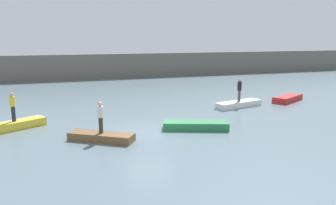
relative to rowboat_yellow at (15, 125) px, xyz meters
name	(u,v)px	position (x,y,z in m)	size (l,w,h in m)	color
ground_plane	(148,131)	(7.27, -2.90, -0.23)	(120.00, 120.00, 0.00)	slate
embankment_wall	(97,66)	(7.27, 22.02, 1.33)	(80.00, 1.20, 3.13)	#666056
rowboat_yellow	(15,125)	(0.00, 0.00, 0.00)	(3.51, 0.92, 0.47)	gold
rowboat_brown	(101,137)	(4.51, -3.77, -0.03)	(3.43, 0.99, 0.41)	brown
rowboat_green	(196,125)	(10.01, -3.33, -0.01)	(3.76, 1.17, 0.45)	#2D7F47
rowboat_white	(239,104)	(15.56, 1.23, -0.01)	(3.93, 1.01, 0.44)	white
rowboat_red	(288,98)	(20.64, 1.97, 0.01)	(3.40, 1.19, 0.48)	red
person_dark_shirt	(239,89)	(15.56, 1.23, 1.19)	(0.32, 0.32, 1.75)	#4C4C56
person_white_shirt	(100,115)	(4.51, -3.77, 1.10)	(0.32, 0.32, 1.66)	#38332D
person_yellow_shirt	(13,105)	(0.00, 0.00, 1.18)	(0.32, 0.32, 1.70)	#232838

